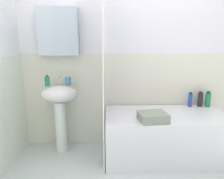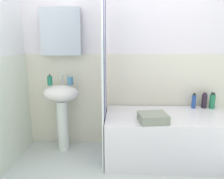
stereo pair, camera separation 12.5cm
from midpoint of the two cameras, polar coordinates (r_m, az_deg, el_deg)
wall_back_tiled at (r=2.77m, az=5.80°, el=8.15°), size 3.60×0.18×2.40m
sink at (r=2.68m, az=-15.17°, el=-3.74°), size 0.44×0.34×0.84m
faucet at (r=2.69m, az=-15.11°, el=2.59°), size 0.03×0.12×0.12m
soap_dispenser at (r=2.64m, az=-18.23°, el=2.13°), size 0.06×0.06×0.14m
toothbrush_cup at (r=2.64m, az=-13.01°, el=2.21°), size 0.07×0.07×0.10m
bathtub at (r=2.65m, az=12.66°, el=-11.84°), size 1.42×0.71×0.53m
shower_curtain at (r=2.36m, az=-3.75°, el=4.04°), size 0.01×0.71×2.00m
shampoo_bottle at (r=2.97m, az=23.18°, el=-2.49°), size 0.07×0.07×0.20m
lotion_bottle at (r=2.95m, az=21.41°, el=-2.49°), size 0.07×0.07×0.20m
body_wash_bottle at (r=2.89m, az=19.04°, el=-2.66°), size 0.05×0.05×0.19m
towel_folded at (r=2.29m, az=9.34°, el=-7.25°), size 0.32×0.28×0.09m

